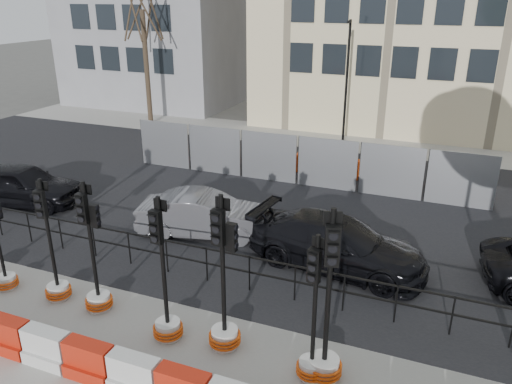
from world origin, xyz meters
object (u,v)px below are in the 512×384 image
at_px(traffic_signal_h, 325,346).
at_px(car_c, 337,244).
at_px(traffic_signal_d, 96,281).
at_px(car_a, 21,184).

distance_m(traffic_signal_h, car_c, 4.41).
relative_size(traffic_signal_d, traffic_signal_h, 0.90).
height_order(traffic_signal_d, car_c, traffic_signal_d).
bearing_deg(traffic_signal_d, car_a, 146.70).
bearing_deg(car_a, car_c, -101.57).
xyz_separation_m(traffic_signal_d, car_a, (-6.71, 4.33, -0.04)).
relative_size(traffic_signal_d, car_a, 0.71).
distance_m(traffic_signal_d, traffic_signal_h, 5.59).
bearing_deg(traffic_signal_d, traffic_signal_h, -2.92).
height_order(traffic_signal_h, car_a, traffic_signal_h).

